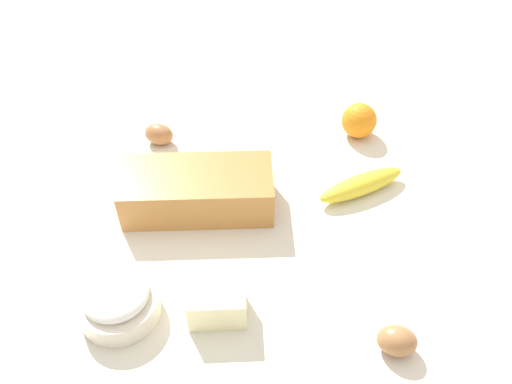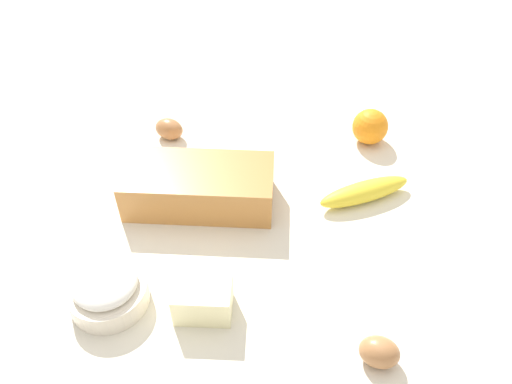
% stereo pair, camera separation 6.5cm
% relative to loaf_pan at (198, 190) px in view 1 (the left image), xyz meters
% --- Properties ---
extents(ground_plane, '(2.40, 2.40, 0.02)m').
position_rel_loaf_pan_xyz_m(ground_plane, '(-0.11, -0.01, -0.05)').
color(ground_plane, silver).
extents(loaf_pan, '(0.30, 0.17, 0.08)m').
position_rel_loaf_pan_xyz_m(loaf_pan, '(0.00, 0.00, 0.00)').
color(loaf_pan, '#B77A3D').
rests_on(loaf_pan, ground_plane).
extents(flour_bowl, '(0.13, 0.13, 0.07)m').
position_rel_loaf_pan_xyz_m(flour_bowl, '(0.08, 0.25, -0.01)').
color(flour_bowl, silver).
rests_on(flour_bowl, ground_plane).
extents(banana, '(0.18, 0.14, 0.04)m').
position_rel_loaf_pan_xyz_m(banana, '(-0.31, -0.07, -0.02)').
color(banana, yellow).
rests_on(banana, ground_plane).
extents(orange_fruit, '(0.08, 0.08, 0.08)m').
position_rel_loaf_pan_xyz_m(orange_fruit, '(-0.31, -0.26, -0.00)').
color(orange_fruit, orange).
rests_on(orange_fruit, ground_plane).
extents(butter_block, '(0.10, 0.08, 0.06)m').
position_rel_loaf_pan_xyz_m(butter_block, '(-0.07, 0.24, -0.01)').
color(butter_block, '#F4EDB2').
rests_on(butter_block, ground_plane).
extents(egg_near_butter, '(0.07, 0.06, 0.05)m').
position_rel_loaf_pan_xyz_m(egg_near_butter, '(0.12, -0.18, -0.02)').
color(egg_near_butter, '#A77044').
rests_on(egg_near_butter, ground_plane).
extents(egg_beside_bowl, '(0.06, 0.05, 0.05)m').
position_rel_loaf_pan_xyz_m(egg_beside_bowl, '(-0.35, 0.27, -0.02)').
color(egg_beside_bowl, '#A87144').
rests_on(egg_beside_bowl, ground_plane).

